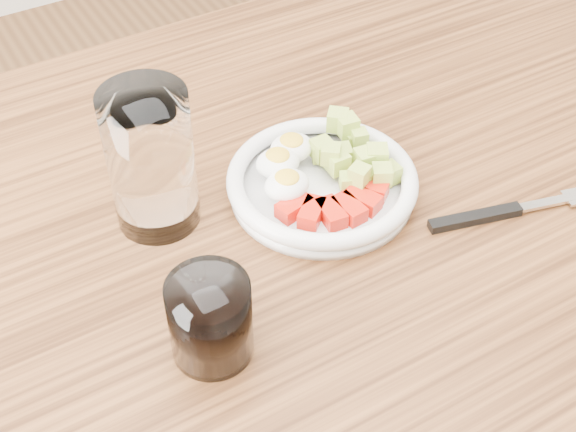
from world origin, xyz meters
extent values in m
cube|color=brown|center=(0.65, 0.35, 0.36)|extent=(0.07, 0.07, 0.73)
cube|color=brown|center=(0.00, 0.00, 0.75)|extent=(1.50, 0.90, 0.04)
cylinder|color=white|center=(0.05, 0.05, 0.78)|extent=(0.20, 0.20, 0.01)
torus|color=white|center=(0.05, 0.05, 0.79)|extent=(0.20, 0.20, 0.02)
cube|color=red|center=(0.01, 0.03, 0.79)|extent=(0.04, 0.03, 0.02)
cube|color=red|center=(0.02, 0.01, 0.79)|extent=(0.04, 0.04, 0.02)
cube|color=red|center=(0.04, 0.00, 0.79)|extent=(0.02, 0.04, 0.02)
cube|color=red|center=(0.05, 0.00, 0.79)|extent=(0.02, 0.04, 0.02)
cube|color=red|center=(0.07, 0.00, 0.79)|extent=(0.03, 0.04, 0.02)
cube|color=red|center=(0.09, 0.01, 0.79)|extent=(0.04, 0.04, 0.02)
cube|color=red|center=(0.10, 0.03, 0.79)|extent=(0.04, 0.04, 0.02)
ellipsoid|color=white|center=(0.02, 0.09, 0.80)|extent=(0.05, 0.04, 0.03)
ellipsoid|color=yellow|center=(0.02, 0.09, 0.81)|extent=(0.03, 0.03, 0.01)
ellipsoid|color=white|center=(0.05, 0.10, 0.80)|extent=(0.05, 0.04, 0.03)
ellipsoid|color=yellow|center=(0.05, 0.10, 0.81)|extent=(0.03, 0.03, 0.01)
ellipsoid|color=white|center=(0.01, 0.05, 0.80)|extent=(0.05, 0.04, 0.03)
ellipsoid|color=yellow|center=(0.01, 0.05, 0.81)|extent=(0.03, 0.03, 0.01)
cube|color=#B8CA4D|center=(0.11, 0.09, 0.81)|extent=(0.02, 0.02, 0.02)
cube|color=#B8CA4D|center=(0.11, 0.10, 0.81)|extent=(0.03, 0.03, 0.02)
cube|color=#B8CA4D|center=(0.12, 0.07, 0.81)|extent=(0.02, 0.02, 0.02)
cube|color=#B8CA4D|center=(0.08, 0.02, 0.81)|extent=(0.03, 0.03, 0.02)
cube|color=#B8CA4D|center=(0.07, 0.03, 0.80)|extent=(0.02, 0.02, 0.02)
cube|color=#B8CA4D|center=(0.07, 0.08, 0.80)|extent=(0.02, 0.02, 0.02)
cube|color=#B8CA4D|center=(0.11, 0.01, 0.80)|extent=(0.03, 0.03, 0.02)
cube|color=#B8CA4D|center=(0.09, 0.07, 0.80)|extent=(0.03, 0.03, 0.02)
cube|color=#B8CA4D|center=(0.10, 0.03, 0.79)|extent=(0.03, 0.03, 0.02)
cube|color=#B8CA4D|center=(0.11, 0.04, 0.81)|extent=(0.03, 0.03, 0.02)
cube|color=#B8CA4D|center=(0.08, 0.08, 0.80)|extent=(0.03, 0.03, 0.02)
cube|color=#B8CA4D|center=(0.08, 0.05, 0.80)|extent=(0.02, 0.02, 0.02)
cube|color=#B8CA4D|center=(0.10, 0.04, 0.80)|extent=(0.02, 0.02, 0.02)
cube|color=#B8CA4D|center=(0.12, 0.08, 0.80)|extent=(0.02, 0.02, 0.02)
cube|color=#B8CA4D|center=(0.12, 0.02, 0.79)|extent=(0.02, 0.02, 0.02)
cube|color=#B8CA4D|center=(0.07, 0.06, 0.81)|extent=(0.03, 0.03, 0.02)
cube|color=black|center=(0.17, -0.07, 0.77)|extent=(0.10, 0.04, 0.01)
cube|color=silver|center=(0.25, -0.09, 0.77)|extent=(0.06, 0.03, 0.00)
cube|color=silver|center=(0.28, -0.10, 0.77)|extent=(0.02, 0.03, 0.00)
cylinder|color=white|center=(-0.11, 0.10, 0.85)|extent=(0.09, 0.09, 0.15)
cylinder|color=white|center=(-0.14, -0.08, 0.81)|extent=(0.07, 0.07, 0.08)
cylinder|color=black|center=(-0.14, -0.08, 0.81)|extent=(0.06, 0.06, 0.07)
camera|label=1|loc=(-0.30, -0.48, 1.35)|focal=50.00mm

